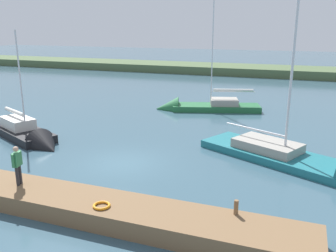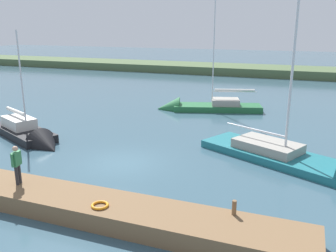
# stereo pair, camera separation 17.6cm
# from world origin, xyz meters

# --- Properties ---
(ground_plane) EXTENTS (200.00, 200.00, 0.00)m
(ground_plane) POSITION_xyz_m (0.00, 0.00, 0.00)
(ground_plane) COLOR #385666
(far_shoreline) EXTENTS (180.00, 8.00, 2.40)m
(far_shoreline) POSITION_xyz_m (0.00, -40.91, 0.00)
(far_shoreline) COLOR #4C603D
(far_shoreline) RESTS_ON ground_plane
(dock_pier) EXTENTS (19.87, 2.17, 0.73)m
(dock_pier) POSITION_xyz_m (0.00, 5.46, 0.37)
(dock_pier) COLOR brown
(dock_pier) RESTS_ON ground_plane
(mooring_post_near) EXTENTS (0.16, 0.16, 0.54)m
(mooring_post_near) POSITION_xyz_m (-6.95, 4.70, 1.00)
(mooring_post_near) COLOR brown
(mooring_post_near) RESTS_ON dock_pier
(life_ring_buoy) EXTENTS (0.66, 0.66, 0.10)m
(life_ring_buoy) POSITION_xyz_m (-2.20, 5.89, 0.78)
(life_ring_buoy) COLOR orange
(life_ring_buoy) RESTS_ON dock_pier
(sailboat_inner_slip) EXTENTS (9.34, 4.74, 10.41)m
(sailboat_inner_slip) POSITION_xyz_m (-0.37, -13.95, 0.15)
(sailboat_inner_slip) COLOR #236638
(sailboat_inner_slip) RESTS_ON ground_plane
(sailboat_far_right) EXTENTS (7.85, 5.14, 8.00)m
(sailboat_far_right) POSITION_xyz_m (7.68, -1.61, 0.14)
(sailboat_far_right) COLOR black
(sailboat_far_right) RESTS_ON ground_plane
(sailboat_far_left) EXTENTS (10.67, 7.05, 11.90)m
(sailboat_far_left) POSITION_xyz_m (-9.61, -2.65, 0.09)
(sailboat_far_left) COLOR #1E6B75
(sailboat_far_left) RESTS_ON ground_plane
(person_on_dock) EXTENTS (0.31, 0.63, 1.68)m
(person_on_dock) POSITION_xyz_m (2.06, 5.38, 1.70)
(person_on_dock) COLOR #28282D
(person_on_dock) RESTS_ON dock_pier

